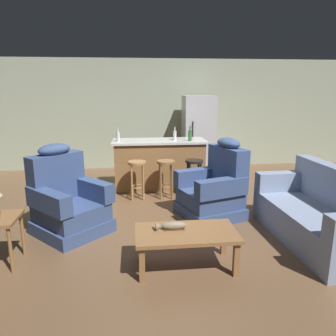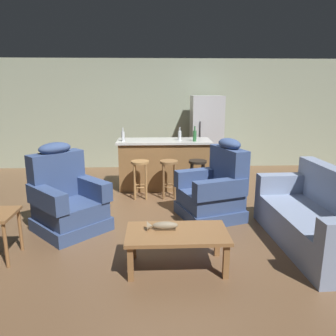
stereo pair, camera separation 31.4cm
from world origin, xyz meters
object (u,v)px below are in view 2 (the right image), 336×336
at_px(couch, 319,220).
at_px(bottle_wine_dark, 123,136).
at_px(recliner_near_island, 215,190).
at_px(refrigerator, 206,135).
at_px(coffee_table, 177,237).
at_px(fish_figurine, 162,226).
at_px(kitchen_island, 164,164).
at_px(bar_stool_left, 140,172).
at_px(bottle_short_amber, 195,136).
at_px(bar_stool_right, 197,172).
at_px(bar_stool_middle, 169,172).
at_px(bottle_tall_green, 180,135).
at_px(recliner_near_lamp, 67,200).

relative_size(couch, bottle_wine_dark, 7.46).
xyz_separation_m(recliner_near_island, refrigerator, (0.29, 2.75, 0.46)).
relative_size(coffee_table, fish_figurine, 3.24).
height_order(couch, kitchen_island, kitchen_island).
bearing_deg(recliner_near_island, bar_stool_left, -56.92).
bearing_deg(bottle_short_amber, refrigerator, 72.32).
bearing_deg(couch, bar_stool_right, -58.77).
bearing_deg(bar_stool_left, bottle_wine_dark, 122.12).
relative_size(recliner_near_island, bar_stool_right, 1.76).
relative_size(fish_figurine, bar_stool_right, 0.50).
xyz_separation_m(bar_stool_middle, bottle_tall_green, (0.23, 0.60, 0.57)).
xyz_separation_m(recliner_near_island, bottle_short_amber, (-0.15, 1.37, 0.64)).
xyz_separation_m(fish_figurine, recliner_near_lamp, (-1.29, 1.02, -0.04)).
xyz_separation_m(couch, bottle_short_amber, (-1.27, 2.37, 0.72)).
bearing_deg(recliner_near_lamp, kitchen_island, 99.53).
xyz_separation_m(couch, bar_stool_right, (-1.27, 1.92, 0.13)).
distance_m(couch, refrigerator, 3.88).
xyz_separation_m(recliner_near_lamp, bottle_tall_green, (1.71, 1.87, 0.62)).
bearing_deg(bar_stool_left, fish_figurine, -81.90).
bearing_deg(fish_figurine, recliner_near_lamp, 141.65).
height_order(fish_figurine, recliner_near_lamp, recliner_near_lamp).
bearing_deg(recliner_near_lamp, bar_stool_right, 78.76).
xyz_separation_m(fish_figurine, bottle_tall_green, (0.41, 2.90, 0.58)).
bearing_deg(fish_figurine, bar_stool_middle, 85.49).
height_order(bar_stool_right, bottle_wine_dark, bottle_wine_dark).
bearing_deg(couch, bottle_tall_green, -60.74).
distance_m(kitchen_island, bar_stool_left, 0.77).
bearing_deg(coffee_table, kitchen_island, 90.83).
distance_m(couch, recliner_near_lamp, 3.31).
height_order(couch, refrigerator, refrigerator).
relative_size(couch, refrigerator, 1.10).
bearing_deg(bottle_short_amber, coffee_table, -100.58).
height_order(refrigerator, bottle_tall_green, refrigerator).
relative_size(couch, bar_stool_right, 2.84).
bearing_deg(coffee_table, bottle_wine_dark, 105.80).
bearing_deg(couch, refrigerator, -79.68).
bearing_deg(bar_stool_middle, bottle_short_amber, 41.88).
relative_size(bar_stool_middle, refrigerator, 0.39).
height_order(recliner_near_lamp, recliner_near_island, same).
relative_size(bar_stool_middle, bottle_tall_green, 2.68).
bearing_deg(bar_stool_middle, coffee_table, -90.54).
relative_size(kitchen_island, bar_stool_left, 2.65).
height_order(bar_stool_left, bottle_tall_green, bottle_tall_green).
xyz_separation_m(bar_stool_middle, bar_stool_right, (0.51, 0.00, 0.00)).
bearing_deg(bottle_short_amber, kitchen_island, 162.59).
bearing_deg(fish_figurine, couch, 10.91).
height_order(coffee_table, bar_stool_middle, bar_stool_middle).
bearing_deg(bottle_tall_green, refrigerator, 60.03).
relative_size(recliner_near_lamp, refrigerator, 0.68).
bearing_deg(bottle_wine_dark, fish_figurine, -76.85).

